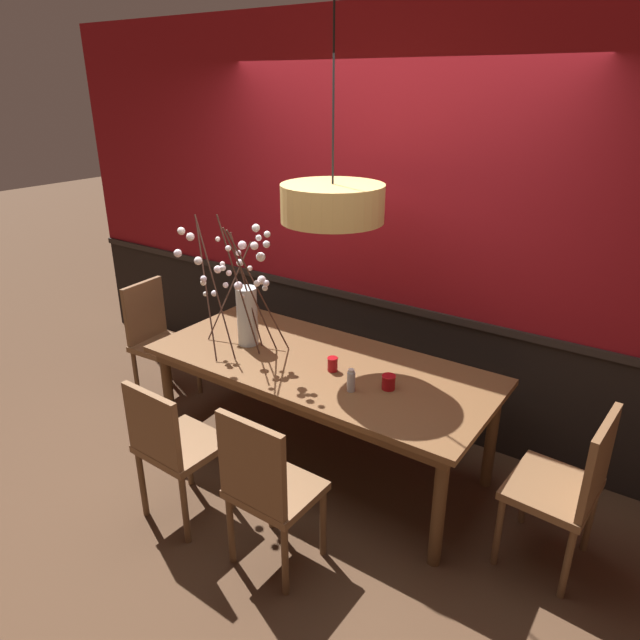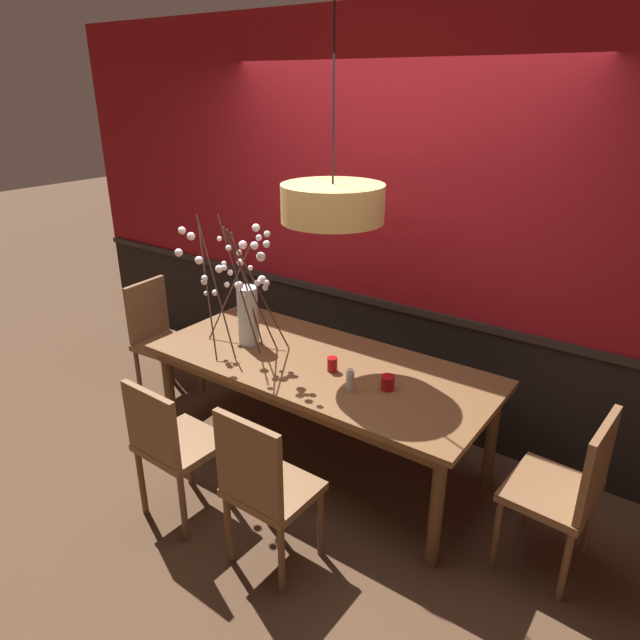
# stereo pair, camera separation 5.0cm
# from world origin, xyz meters

# --- Properties ---
(ground_plane) EXTENTS (24.00, 24.00, 0.00)m
(ground_plane) POSITION_xyz_m (0.00, 0.00, 0.00)
(ground_plane) COLOR #4C3321
(back_wall) EXTENTS (6.18, 0.14, 2.83)m
(back_wall) POSITION_xyz_m (0.00, 0.83, 1.41)
(back_wall) COLOR black
(back_wall) RESTS_ON ground
(dining_table) EXTENTS (2.19, 0.96, 0.74)m
(dining_table) POSITION_xyz_m (0.00, 0.00, 0.66)
(dining_table) COLOR brown
(dining_table) RESTS_ON ground
(chair_far_side_left) EXTENTS (0.47, 0.44, 0.88)m
(chair_far_side_left) POSITION_xyz_m (-0.29, 0.87, 0.50)
(chair_far_side_left) COLOR brown
(chair_far_side_left) RESTS_ON ground
(chair_head_east_end) EXTENTS (0.44, 0.48, 0.92)m
(chair_head_east_end) POSITION_xyz_m (1.53, -0.03, 0.52)
(chair_head_east_end) COLOR brown
(chair_head_east_end) RESTS_ON ground
(chair_head_west_end) EXTENTS (0.42, 0.43, 0.94)m
(chair_head_west_end) POSITION_xyz_m (-1.56, -0.00, 0.53)
(chair_head_west_end) COLOR brown
(chair_head_west_end) RESTS_ON ground
(chair_near_side_left) EXTENTS (0.44, 0.42, 0.89)m
(chair_near_side_left) POSITION_xyz_m (-0.36, -0.92, 0.51)
(chair_near_side_left) COLOR brown
(chair_near_side_left) RESTS_ON ground
(chair_near_side_right) EXTENTS (0.43, 0.39, 0.93)m
(chair_near_side_right) POSITION_xyz_m (0.30, -0.90, 0.52)
(chair_near_side_right) COLOR brown
(chair_near_side_right) RESTS_ON ground
(vase_with_blossoms) EXTENTS (0.75, 0.58, 0.89)m
(vase_with_blossoms) POSITION_xyz_m (-0.55, -0.08, 1.02)
(vase_with_blossoms) COLOR silver
(vase_with_blossoms) RESTS_ON dining_table
(candle_holder_nearer_center) EXTENTS (0.07, 0.07, 0.09)m
(candle_holder_nearer_center) POSITION_xyz_m (0.13, -0.05, 0.78)
(candle_holder_nearer_center) COLOR #9E0F14
(candle_holder_nearer_center) RESTS_ON dining_table
(candle_holder_nearer_edge) EXTENTS (0.08, 0.08, 0.09)m
(candle_holder_nearer_edge) POSITION_xyz_m (0.51, -0.06, 0.78)
(candle_holder_nearer_edge) COLOR #9E0F14
(candle_holder_nearer_edge) RESTS_ON dining_table
(condiment_bottle) EXTENTS (0.05, 0.05, 0.14)m
(condiment_bottle) POSITION_xyz_m (0.35, -0.20, 0.80)
(condiment_bottle) COLOR #ADADB2
(condiment_bottle) RESTS_ON dining_table
(pendant_lamp) EXTENTS (0.60, 0.60, 1.21)m
(pendant_lamp) POSITION_xyz_m (0.03, 0.08, 1.72)
(pendant_lamp) COLOR tan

